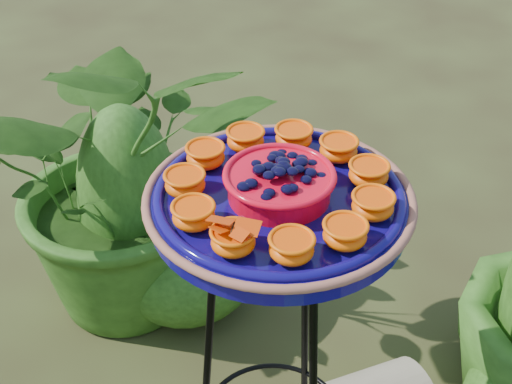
# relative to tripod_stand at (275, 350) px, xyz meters

# --- Properties ---
(tripod_stand) EXTENTS (0.33, 0.34, 0.82)m
(tripod_stand) POSITION_rel_tripod_stand_xyz_m (0.00, 0.00, 0.00)
(tripod_stand) COLOR black
(tripod_stand) RESTS_ON ground
(feeder_dish) EXTENTS (0.47, 0.47, 0.10)m
(feeder_dish) POSITION_rel_tripod_stand_xyz_m (-0.00, -0.00, 0.36)
(feeder_dish) COLOR #0E075B
(feeder_dish) RESTS_ON tripod_stand
(shrub_back_left) EXTENTS (1.01, 0.95, 0.89)m
(shrub_back_left) POSITION_rel_tripod_stand_xyz_m (-0.61, 0.48, -0.05)
(shrub_back_left) COLOR #234512
(shrub_back_left) RESTS_ON ground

